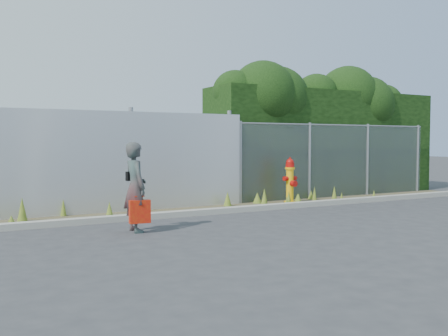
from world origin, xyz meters
name	(u,v)px	position (x,y,z in m)	size (l,w,h in m)	color
ground	(275,225)	(0.00, 0.00, 0.00)	(80.00, 80.00, 0.00)	#333336
curb	(227,210)	(0.00, 1.80, 0.06)	(16.00, 0.22, 0.12)	gray
weed_strip	(190,207)	(-0.59, 2.45, 0.09)	(16.00, 1.31, 0.48)	#4B412B
corrugated_fence	(60,163)	(-3.25, 3.01, 1.10)	(8.50, 0.21, 2.30)	#B6B8BE
chainlink_fence	(339,160)	(4.25, 3.00, 1.03)	(6.50, 0.07, 2.05)	gray
hedge	(320,122)	(4.36, 4.00, 2.11)	(7.34, 2.08, 3.85)	black
fire_hydrant	(290,181)	(2.19, 2.50, 0.56)	(0.38, 0.34, 1.15)	yellow
woman	(135,187)	(-2.47, 0.59, 0.77)	(0.56, 0.37, 1.53)	#0F635D
red_tote_bag	(140,212)	(-2.46, 0.41, 0.37)	(0.35, 0.13, 0.46)	#BB0B0A
black_shoulder_bag	(132,176)	(-2.44, 0.84, 0.94)	(0.21, 0.09, 0.16)	black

